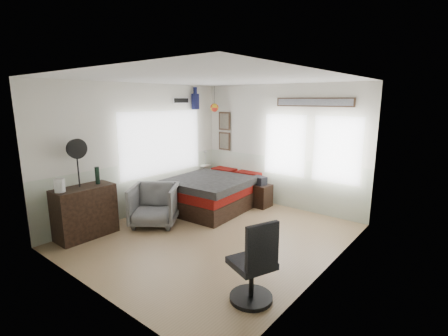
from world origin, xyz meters
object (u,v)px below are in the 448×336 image
at_px(armchair, 154,205).
at_px(nightstand, 259,195).
at_px(dresser, 85,212).
at_px(task_chair, 254,270).
at_px(bed, 215,192).

relative_size(armchair, nightstand, 1.71).
height_order(dresser, nightstand, dresser).
height_order(armchair, task_chair, task_chair).
xyz_separation_m(dresser, armchair, (0.49, 1.12, -0.06)).
bearing_deg(armchair, nightstand, 29.97).
bearing_deg(armchair, bed, 45.38).
bearing_deg(bed, dresser, -108.93).
height_order(bed, armchair, armchair).
bearing_deg(task_chair, dresser, -153.70).
distance_m(armchair, task_chair, 3.00).
xyz_separation_m(nightstand, task_chair, (1.91, -3.07, 0.17)).
xyz_separation_m(armchair, task_chair, (2.88, -0.87, 0.03)).
height_order(bed, task_chair, task_chair).
height_order(bed, dresser, dresser).
relative_size(bed, nightstand, 4.49).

